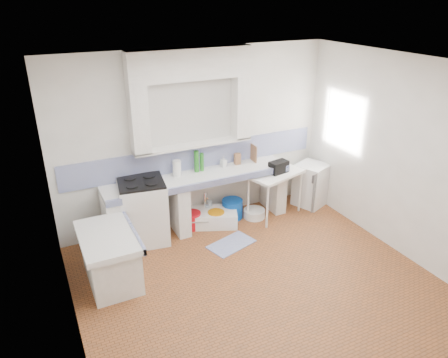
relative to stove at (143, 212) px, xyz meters
name	(u,v)px	position (x,y,z in m)	size (l,w,h in m)	color
floor	(257,282)	(1.02, -1.68, -0.48)	(4.50, 4.50, 0.00)	brown
ceiling	(266,67)	(1.02, -1.68, 2.32)	(4.50, 4.50, 0.00)	white
wall_back	(196,138)	(1.02, 0.32, 0.92)	(4.50, 4.50, 0.00)	white
wall_front	(388,283)	(1.02, -3.68, 0.92)	(4.50, 4.50, 0.00)	white
wall_left	(62,230)	(-1.23, -1.68, 0.92)	(4.50, 4.50, 0.00)	white
wall_right	(399,157)	(3.27, -1.68, 0.92)	(4.50, 4.50, 0.00)	white
alcove_mass	(191,64)	(0.92, 0.20, 2.09)	(1.90, 0.25, 0.45)	white
window_frame	(352,120)	(3.45, -0.48, 1.12)	(0.35, 0.86, 1.06)	#362111
lace_valance	(348,98)	(3.30, -0.48, 1.50)	(0.01, 0.84, 0.24)	white
counter_slab	(199,178)	(0.92, 0.02, 0.38)	(3.00, 0.60, 0.08)	white
counter_lip	(206,184)	(0.92, -0.26, 0.38)	(3.00, 0.04, 0.10)	navy
counter_pier_left	(112,222)	(-0.48, 0.02, -0.07)	(0.20, 0.55, 0.82)	white
counter_pier_mid	(179,208)	(0.57, 0.02, -0.07)	(0.20, 0.55, 0.82)	white
counter_pier_right	(273,187)	(2.32, 0.02, -0.07)	(0.20, 0.55, 0.82)	white
peninsula_top	(108,237)	(-0.68, -0.78, 0.18)	(0.70, 1.10, 0.08)	white
peninsula_base	(111,260)	(-0.68, -0.78, -0.17)	(0.60, 1.00, 0.62)	white
peninsula_lip	(133,231)	(-0.35, -0.78, 0.18)	(0.04, 1.10, 0.10)	navy
backsplash	(197,156)	(1.02, 0.31, 0.62)	(4.27, 0.03, 0.40)	navy
stove	(143,212)	(0.00, 0.00, 0.00)	(0.68, 0.66, 0.96)	white
sink	(210,218)	(1.09, 0.00, -0.37)	(0.89, 0.48, 0.21)	white
side_table	(275,194)	(2.22, -0.19, -0.09)	(0.94, 0.52, 0.04)	white
fridge	(311,185)	(3.01, -0.13, -0.10)	(0.49, 0.49, 0.76)	white
bucket_red	(192,220)	(0.79, 0.01, -0.34)	(0.29, 0.29, 0.27)	red
bucket_orange	(216,219)	(1.16, -0.10, -0.35)	(0.27, 0.27, 0.25)	orange
bucket_blue	(232,209)	(1.53, 0.03, -0.32)	(0.35, 0.35, 0.33)	#0745B0
basin_white	(254,213)	(1.87, -0.13, -0.41)	(0.36, 0.36, 0.14)	white
water_bottle_a	(207,213)	(1.11, 0.13, -0.34)	(0.07, 0.07, 0.27)	silver
water_bottle_b	(210,210)	(1.17, 0.17, -0.32)	(0.09, 0.09, 0.33)	silver
black_bag	(279,167)	(2.25, -0.21, 0.40)	(0.32, 0.18, 0.20)	black
green_bottle_a	(197,161)	(0.96, 0.17, 0.59)	(0.08, 0.08, 0.35)	#247220
green_bottle_b	(202,162)	(1.05, 0.17, 0.57)	(0.06, 0.06, 0.30)	#247220
knife_block	(237,159)	(1.68, 0.17, 0.51)	(0.09, 0.08, 0.19)	brown
cutting_board	(254,153)	(1.99, 0.17, 0.56)	(0.02, 0.21, 0.28)	brown
paper_towel	(177,168)	(0.62, 0.15, 0.55)	(0.13, 0.13, 0.25)	white
soap_bottle	(223,161)	(1.43, 0.17, 0.51)	(0.08, 0.08, 0.18)	white
rug	(231,244)	(1.13, -0.71, -0.47)	(0.71, 0.40, 0.01)	#3D4899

